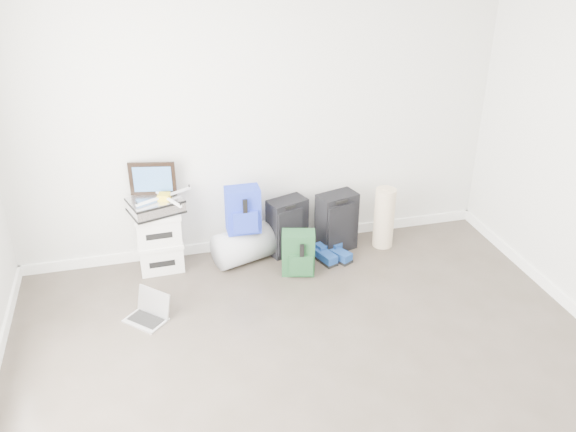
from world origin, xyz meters
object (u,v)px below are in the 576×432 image
object	(u,v)px
briefcase	(156,205)
laptop	(149,312)
boxes_stack	(159,240)
large_suitcase	(287,227)
duffel_bag	(244,245)
carry_on	(337,222)

from	to	relation	value
briefcase	laptop	world-z (taller)	briefcase
boxes_stack	large_suitcase	xyz separation A→B (m)	(1.20, -0.02, -0.01)
briefcase	boxes_stack	bearing A→B (deg)	72.88
briefcase	duffel_bag	size ratio (longest dim) A/B	0.81
carry_on	laptop	xyz separation A→B (m)	(-1.83, -0.69, -0.24)
large_suitcase	briefcase	bearing A→B (deg)	159.89
carry_on	laptop	size ratio (longest dim) A/B	1.50
briefcase	large_suitcase	xyz separation A→B (m)	(1.20, -0.02, -0.36)
duffel_bag	carry_on	world-z (taller)	carry_on
large_suitcase	laptop	size ratio (longest dim) A/B	1.43
duffel_bag	carry_on	size ratio (longest dim) A/B	0.93
briefcase	large_suitcase	bearing A→B (deg)	-18.17
laptop	duffel_bag	bearing A→B (deg)	81.56
boxes_stack	large_suitcase	size ratio (longest dim) A/B	1.04
boxes_stack	duffel_bag	xyz separation A→B (m)	(0.76, -0.08, -0.12)
briefcase	carry_on	xyz separation A→B (m)	(1.67, -0.08, -0.35)
briefcase	laptop	distance (m)	0.98
boxes_stack	duffel_bag	bearing A→B (deg)	-7.74
boxes_stack	laptop	distance (m)	0.82
large_suitcase	laptop	distance (m)	1.56
laptop	briefcase	bearing A→B (deg)	123.23
boxes_stack	carry_on	world-z (taller)	carry_on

